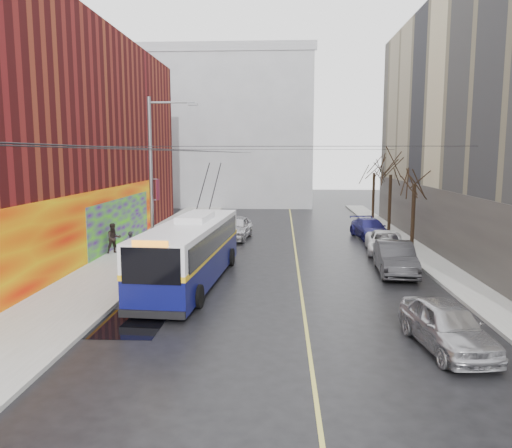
% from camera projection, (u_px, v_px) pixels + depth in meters
% --- Properties ---
extents(ground, '(140.00, 140.00, 0.00)m').
position_uv_depth(ground, '(263.00, 336.00, 16.77)').
color(ground, black).
rests_on(ground, ground).
extents(sidewalk_left, '(4.00, 60.00, 0.15)m').
position_uv_depth(sidewalk_left, '(134.00, 258.00, 29.04)').
color(sidewalk_left, gray).
rests_on(sidewalk_left, ground).
extents(sidewalk_right, '(2.00, 60.00, 0.15)m').
position_uv_depth(sidewalk_right, '(430.00, 261.00, 28.16)').
color(sidewalk_right, gray).
rests_on(sidewalk_right, ground).
extents(lane_line, '(0.12, 50.00, 0.01)m').
position_uv_depth(lane_line, '(296.00, 254.00, 30.54)').
color(lane_line, '#BFB74C').
rests_on(lane_line, ground).
extents(building_left, '(12.11, 36.00, 14.00)m').
position_uv_depth(building_left, '(11.00, 139.00, 30.45)').
color(building_left, '#561112').
rests_on(building_left, ground).
extents(building_far, '(20.50, 12.10, 18.00)m').
position_uv_depth(building_far, '(228.00, 129.00, 60.31)').
color(building_far, gray).
rests_on(building_far, ground).
extents(streetlight_pole, '(2.65, 0.60, 9.00)m').
position_uv_depth(streetlight_pole, '(154.00, 177.00, 26.30)').
color(streetlight_pole, slate).
rests_on(streetlight_pole, ground).
extents(catenary_wires, '(18.00, 60.00, 0.22)m').
position_uv_depth(catenary_wires, '(231.00, 151.00, 30.63)').
color(catenary_wires, black).
extents(tree_near, '(3.20, 3.20, 6.40)m').
position_uv_depth(tree_near, '(415.00, 171.00, 31.44)').
color(tree_near, black).
rests_on(tree_near, ground).
extents(tree_mid, '(3.20, 3.20, 6.68)m').
position_uv_depth(tree_mid, '(391.00, 165.00, 38.32)').
color(tree_mid, black).
rests_on(tree_mid, ground).
extents(tree_far, '(3.20, 3.20, 6.57)m').
position_uv_depth(tree_far, '(374.00, 164.00, 45.26)').
color(tree_far, black).
rests_on(tree_far, ground).
extents(puddle, '(2.34, 3.18, 0.01)m').
position_uv_depth(puddle, '(131.00, 324.00, 17.95)').
color(puddle, black).
rests_on(puddle, ground).
extents(pigeons_flying, '(0.93, 2.98, 2.35)m').
position_uv_depth(pigeons_flying, '(220.00, 128.00, 26.29)').
color(pigeons_flying, slate).
extents(trolleybus, '(3.35, 11.88, 5.57)m').
position_uv_depth(trolleybus, '(191.00, 251.00, 23.47)').
color(trolleybus, '#090B45').
rests_on(trolleybus, ground).
extents(parked_car_a, '(2.38, 4.64, 1.51)m').
position_uv_depth(parked_car_a, '(447.00, 325.00, 15.56)').
color(parked_car_a, '#9E9EA2').
rests_on(parked_car_a, ground).
extents(parked_car_b, '(2.05, 5.03, 1.62)m').
position_uv_depth(parked_car_b, '(395.00, 258.00, 25.33)').
color(parked_car_b, '#29292C').
rests_on(parked_car_b, ground).
extents(parked_car_c, '(2.79, 5.10, 1.36)m').
position_uv_depth(parked_car_c, '(385.00, 242.00, 30.66)').
color(parked_car_c, silver).
rests_on(parked_car_c, ground).
extents(parked_car_d, '(2.66, 5.13, 1.42)m').
position_uv_depth(parked_car_d, '(370.00, 229.00, 36.03)').
color(parked_car_d, navy).
rests_on(parked_car_d, ground).
extents(following_car, '(2.43, 5.03, 1.66)m').
position_uv_depth(following_car, '(236.00, 228.00, 35.74)').
color(following_car, '#B0B0B5').
rests_on(following_car, ground).
extents(pedestrian_a, '(0.54, 0.65, 1.52)m').
position_uv_depth(pedestrian_a, '(131.00, 244.00, 28.63)').
color(pedestrian_a, black).
rests_on(pedestrian_a, sidewalk_left).
extents(pedestrian_b, '(1.12, 1.07, 1.81)m').
position_uv_depth(pedestrian_b, '(114.00, 238.00, 29.85)').
color(pedestrian_b, black).
rests_on(pedestrian_b, sidewalk_left).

